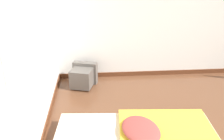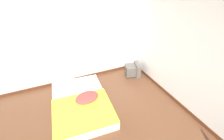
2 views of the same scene
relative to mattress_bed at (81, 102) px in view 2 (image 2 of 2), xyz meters
The scene contains 3 objects.
wall_back 1.71m from the mattress_bed, 95.08° to the left, with size 7.27×0.08×2.60m.
mattress_bed is the anchor object (origin of this frame).
crt_tv 2.07m from the mattress_bed, 20.01° to the left, with size 0.55×0.52×0.42m.
Camera 2 is at (-0.29, -1.21, 2.80)m, focal length 24.00 mm.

